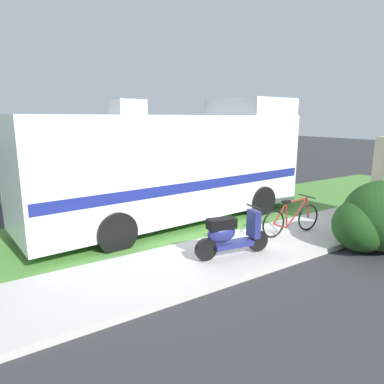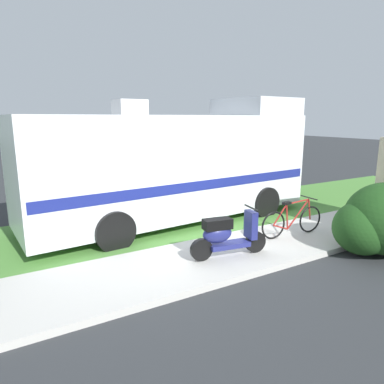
{
  "view_description": "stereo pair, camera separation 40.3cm",
  "coord_description": "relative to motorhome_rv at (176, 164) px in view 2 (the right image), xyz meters",
  "views": [
    {
      "loc": [
        -4.19,
        -6.4,
        2.83
      ],
      "look_at": [
        0.2,
        0.3,
        1.1
      ],
      "focal_mm": 32.47,
      "sensor_mm": 36.0,
      "label": 1
    },
    {
      "loc": [
        -3.84,
        -6.61,
        2.83
      ],
      "look_at": [
        0.2,
        0.3,
        1.1
      ],
      "focal_mm": 32.47,
      "sensor_mm": 36.0,
      "label": 2
    }
  ],
  "objects": [
    {
      "name": "bush_by_porch",
      "position": [
        2.59,
        -4.27,
        -0.9
      ],
      "size": [
        2.1,
        1.58,
        1.49
      ],
      "color": "#1E4719",
      "rests_on": "ground"
    },
    {
      "name": "scooter",
      "position": [
        -0.45,
        -2.96,
        -1.02
      ],
      "size": [
        1.63,
        0.56,
        0.97
      ],
      "color": "black",
      "rests_on": "ground"
    },
    {
      "name": "grass_strip",
      "position": [
        -0.46,
        -0.08,
        -1.56
      ],
      "size": [
        24.0,
        3.4,
        0.08
      ],
      "color": "#4C8438",
      "rests_on": "ground"
    },
    {
      "name": "ground_plane",
      "position": [
        -0.46,
        -1.58,
        -1.6
      ],
      "size": [
        80.0,
        80.0,
        0.0
      ],
      "primitive_type": "plane",
      "color": "#2D3033"
    },
    {
      "name": "bicycle",
      "position": [
        1.61,
        -2.7,
        -1.11
      ],
      "size": [
        1.74,
        0.52,
        0.88
      ],
      "color": "black",
      "rests_on": "ground"
    },
    {
      "name": "bottle_green",
      "position": [
        4.36,
        -2.62,
        -1.38
      ],
      "size": [
        0.06,
        0.06,
        0.23
      ],
      "color": "brown",
      "rests_on": "ground"
    },
    {
      "name": "sidewalk",
      "position": [
        -0.46,
        -2.78,
        -1.54
      ],
      "size": [
        24.0,
        2.0,
        0.12
      ],
      "color": "beige",
      "rests_on": "ground"
    },
    {
      "name": "motorhome_rv",
      "position": [
        0.0,
        0.0,
        0.0
      ],
      "size": [
        7.9,
        2.9,
        3.38
      ],
      "color": "silver",
      "rests_on": "ground"
    },
    {
      "name": "pickup_truck_near",
      "position": [
        1.09,
        4.71,
        -0.68
      ],
      "size": [
        5.23,
        2.39,
        1.71
      ],
      "color": "#1E2328",
      "rests_on": "ground"
    }
  ]
}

